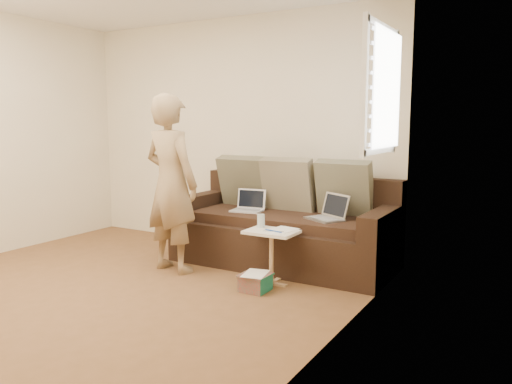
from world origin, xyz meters
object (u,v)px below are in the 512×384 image
laptop_white (247,211)px  drinking_glass (261,221)px  person (171,184)px  striped_box (255,282)px  sofa (283,223)px  laptop_silver (324,220)px  side_table (271,258)px

laptop_white → drinking_glass: size_ratio=2.57×
person → striped_box: size_ratio=7.02×
sofa → laptop_silver: 0.49m
laptop_silver → person: size_ratio=0.20×
sofa → striped_box: size_ratio=9.07×
laptop_silver → drinking_glass: (-0.42, -0.47, 0.03)m
laptop_white → person: 0.86m
sofa → drinking_glass: 0.57m
laptop_white → striped_box: size_ratio=1.27×
person → laptop_silver: bearing=-147.0°
drinking_glass → striped_box: bearing=-69.3°
drinking_glass → striped_box: 0.57m
side_table → sofa: bearing=107.9°
person → striped_box: person is taller
laptop_white → person: size_ratio=0.18×
side_table → striped_box: bearing=-99.0°
drinking_glass → laptop_silver: bearing=48.0°
side_table → striped_box: size_ratio=2.02×
person → side_table: 1.21m
sofa → side_table: 0.68m
sofa → drinking_glass: sofa is taller
person → laptop_white: bearing=-117.4°
person → drinking_glass: size_ratio=14.20×
laptop_silver → person: 1.50m
sofa → laptop_silver: size_ratio=6.37×
striped_box → person: bearing=173.0°
laptop_white → side_table: 0.85m
person → drinking_glass: (0.89, 0.17, -0.30)m
sofa → side_table: (0.20, -0.62, -0.18)m
sofa → laptop_white: size_ratio=7.12×
sofa → striped_box: bearing=-78.8°
sofa → laptop_silver: bearing=-10.3°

